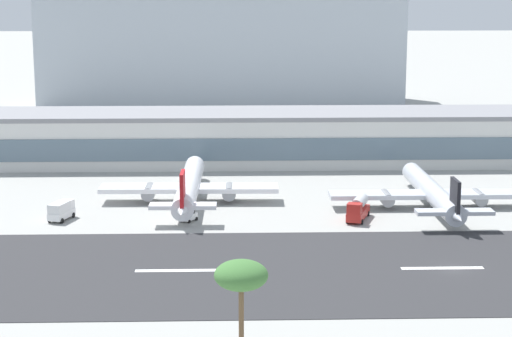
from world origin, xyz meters
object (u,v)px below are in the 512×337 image
airliner_black_tail_gate_1 (433,194)px  service_baggage_tug_2 (189,215)px  distant_hotel_block (222,43)px  terminal_building (287,137)px  airliner_red_tail_gate_0 (189,188)px  palm_tree_0 (241,277)px  service_box_truck_0 (61,210)px  service_fuel_truck_1 (358,208)px

airliner_black_tail_gate_1 → service_baggage_tug_2: size_ratio=11.79×
distant_hotel_block → airliner_black_tail_gate_1: distant_hotel_block is taller
terminal_building → distant_hotel_block: size_ratio=1.18×
airliner_red_tail_gate_0 → airliner_black_tail_gate_1: bearing=-96.2°
airliner_red_tail_gate_0 → service_baggage_tug_2: size_ratio=12.56×
service_baggage_tug_2 → palm_tree_0: 65.23m
airliner_red_tail_gate_0 → palm_tree_0: (8.79, -77.44, 7.81)m
airliner_black_tail_gate_1 → service_box_truck_0: (-66.65, -6.25, -1.00)m
terminal_building → service_box_truck_0: bearing=-129.4°
airliner_red_tail_gate_0 → service_fuel_truck_1: (30.05, -13.34, -0.95)m
service_box_truck_0 → service_baggage_tug_2: size_ratio=1.81×
service_fuel_truck_1 → palm_tree_0: bearing=0.8°
distant_hotel_block → airliner_black_tail_gate_1: (39.76, -154.40, -17.87)m
airliner_black_tail_gate_1 → service_baggage_tug_2: 45.09m
terminal_building → palm_tree_0: bearing=-95.9°
service_baggage_tug_2 → service_box_truck_0: bearing=-62.1°
terminal_building → palm_tree_0: 117.97m
distant_hotel_block → palm_tree_0: distant_hotel_block is taller
distant_hotel_block → airliner_black_tail_gate_1: bearing=-75.6°
service_baggage_tug_2 → palm_tree_0: size_ratio=0.28×
airliner_black_tail_gate_1 → service_box_truck_0: bearing=95.0°
airliner_red_tail_gate_0 → service_baggage_tug_2: bearing=-176.6°
service_fuel_truck_1 → airliner_black_tail_gate_1: bearing=136.1°
service_baggage_tug_2 → airliner_black_tail_gate_1: bearing=131.5°
service_box_truck_0 → palm_tree_0: palm_tree_0 is taller
airliner_red_tail_gate_0 → service_fuel_truck_1: size_ratio=5.04×
airliner_red_tail_gate_0 → palm_tree_0: size_ratio=3.58×
airliner_black_tail_gate_1 → service_fuel_truck_1: airliner_black_tail_gate_1 is taller
palm_tree_0 → airliner_red_tail_gate_0: bearing=96.5°
airliner_black_tail_gate_1 → distant_hotel_block: bearing=14.1°
service_fuel_truck_1 → palm_tree_0: size_ratio=0.71×
airliner_red_tail_gate_0 → service_box_truck_0: (-21.71, -12.00, -1.19)m
distant_hotel_block → airliner_black_tail_gate_1: 160.44m
distant_hotel_block → terminal_building: bearing=-81.8°
terminal_building → airliner_black_tail_gate_1: (24.06, -45.54, -3.15)m
airliner_black_tail_gate_1 → palm_tree_0: palm_tree_0 is taller
airliner_red_tail_gate_0 → palm_tree_0: bearing=-172.5°
airliner_red_tail_gate_0 → service_box_truck_0: size_ratio=6.94×
service_box_truck_0 → service_baggage_tug_2: 22.33m
distant_hotel_block → airliner_red_tail_gate_0: bearing=-92.0°
terminal_building → service_baggage_tug_2: 57.23m
airliner_black_tail_gate_1 → service_fuel_truck_1: 16.74m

